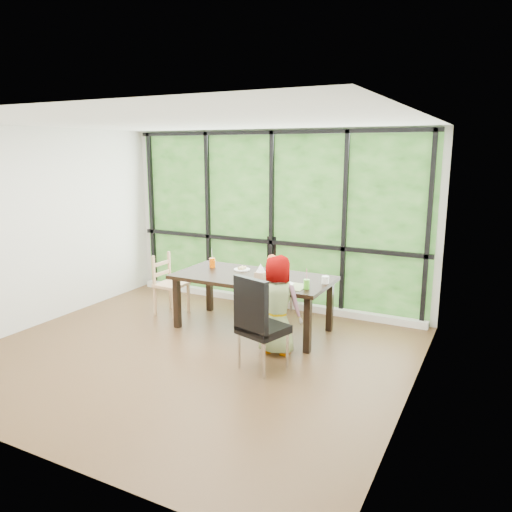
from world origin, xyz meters
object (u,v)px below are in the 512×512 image
chair_end_beech (171,284)px  tissue_box (261,276)px  child_toddler (272,286)px  orange_cup (212,263)px  plate_far (242,269)px  dining_table (253,303)px  child_older (277,305)px  plate_near (284,284)px  chair_interior_leather (263,322)px  chair_window_leather (280,274)px  white_mug (325,280)px  green_cup (307,284)px

chair_end_beech → tissue_box: size_ratio=7.02×
child_toddler → orange_cup: 0.94m
chair_end_beech → plate_far: chair_end_beech is taller
dining_table → child_older: child_older is taller
chair_end_beech → child_toddler: size_ratio=0.98×
plate_near → chair_interior_leather: bearing=-82.0°
plate_near → orange_cup: 1.35m
dining_table → orange_cup: bearing=167.3°
orange_cup → chair_window_leather: bearing=51.9°
child_toddler → child_older: (0.62, -1.19, 0.14)m
plate_far → plate_near: 0.94m
chair_interior_leather → plate_far: bearing=-35.8°
dining_table → plate_far: bearing=142.1°
plate_far → chair_interior_leather: bearing=-52.9°
chair_window_leather → orange_cup: bearing=-145.7°
plate_near → white_mug: (0.44, 0.28, 0.04)m
plate_far → white_mug: (1.28, -0.15, 0.04)m
chair_interior_leather → plate_near: 0.87m
white_mug → plate_near: bearing=-147.4°
dining_table → white_mug: 1.08m
chair_interior_leather → plate_far: (-0.95, 1.26, 0.22)m
tissue_box → white_mug: bearing=15.8°
dining_table → chair_window_leather: chair_window_leather is taller
dining_table → chair_interior_leather: size_ratio=1.95×
child_toddler → orange_cup: child_toddler is taller
child_toddler → child_older: size_ratio=0.76×
child_older → white_mug: bearing=-123.7°
chair_interior_leather → orange_cup: (-1.41, 1.21, 0.28)m
chair_end_beech → chair_window_leather: bearing=-51.0°
child_toddler → plate_near: 1.04m
chair_interior_leather → green_cup: bearing=-87.5°
plate_near → white_mug: 0.52m
chair_end_beech → plate_far: 1.14m
chair_interior_leather → white_mug: 1.19m
child_older → orange_cup: 1.56m
plate_near → tissue_box: 0.37m
green_cup → chair_window_leather: bearing=125.6°
dining_table → child_older: bearing=-42.8°
child_older → chair_window_leather: bearing=-71.0°
dining_table → chair_interior_leather: 1.25m
white_mug → plate_far: bearing=173.3°
dining_table → chair_window_leather: 1.05m
tissue_box → chair_interior_leather: bearing=-61.9°
dining_table → chair_end_beech: chair_end_beech is taller
tissue_box → plate_far: bearing=142.0°
dining_table → plate_near: bearing=-20.5°
child_toddler → plate_far: 0.57m
plate_far → orange_cup: 0.46m
chair_interior_leather → tissue_box: (-0.48, 0.89, 0.26)m
child_older → orange_cup: bearing=-32.6°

